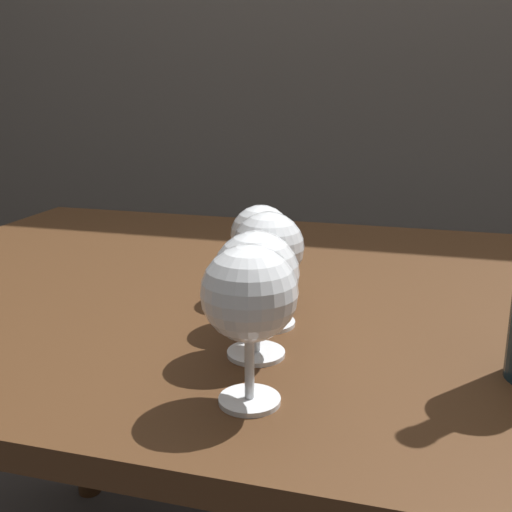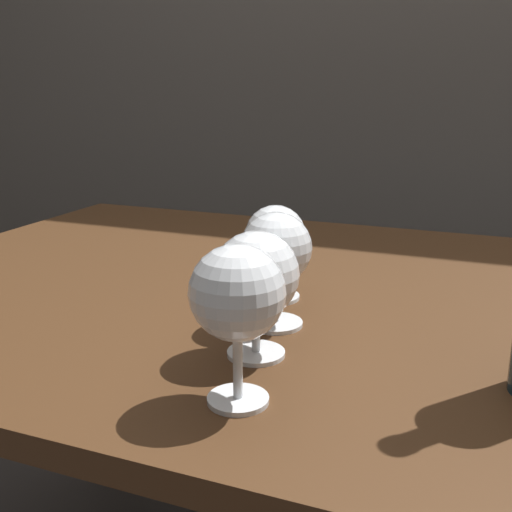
# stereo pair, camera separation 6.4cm
# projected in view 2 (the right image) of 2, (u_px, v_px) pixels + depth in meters

# --- Properties ---
(dining_table) EXTENTS (1.58, 0.89, 0.72)m
(dining_table) POSITION_uv_depth(u_px,v_px,m) (397.00, 356.00, 0.86)
(dining_table) COLOR #472B16
(dining_table) RESTS_ON ground_plane
(wine_glass_port) EXTENTS (0.09, 0.09, 0.15)m
(wine_glass_port) POSITION_uv_depth(u_px,v_px,m) (237.00, 296.00, 0.55)
(wine_glass_port) COLOR white
(wine_glass_port) RESTS_ON dining_table
(wine_glass_amber) EXTENTS (0.09, 0.09, 0.14)m
(wine_glass_amber) POSITION_uv_depth(u_px,v_px,m) (256.00, 276.00, 0.65)
(wine_glass_amber) COLOR white
(wine_glass_amber) RESTS_ON dining_table
(wine_glass_white) EXTENTS (0.09, 0.09, 0.14)m
(wine_glass_white) POSITION_uv_depth(u_px,v_px,m) (276.00, 251.00, 0.73)
(wine_glass_white) COLOR white
(wine_glass_white) RESTS_ON dining_table
(wine_glass_cabernet) EXTENTS (0.08, 0.08, 0.13)m
(wine_glass_cabernet) POSITION_uv_depth(u_px,v_px,m) (275.00, 238.00, 0.83)
(wine_glass_cabernet) COLOR white
(wine_glass_cabernet) RESTS_ON dining_table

